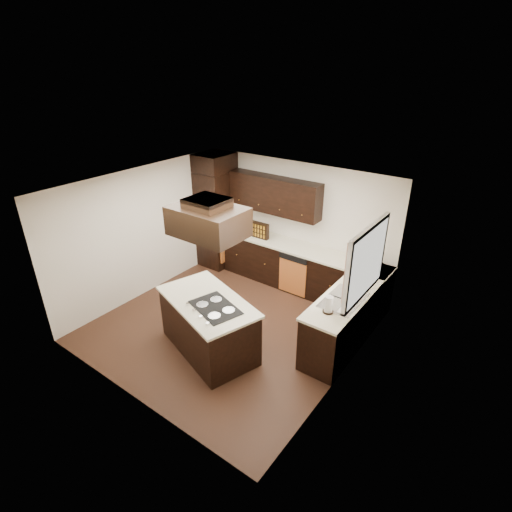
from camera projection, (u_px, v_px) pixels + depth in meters
name	position (u px, v px, depth m)	size (l,w,h in m)	color
floor	(231.00, 325.00, 7.07)	(4.20, 4.20, 0.02)	#563220
ceiling	(227.00, 187.00, 5.95)	(4.20, 4.20, 0.02)	white
wall_back	(296.00, 223.00, 8.03)	(4.20, 0.02, 2.50)	silver
wall_front	(122.00, 324.00, 4.98)	(4.20, 0.02, 2.50)	silver
wall_left	(144.00, 232.00, 7.63)	(0.02, 4.20, 2.50)	silver
wall_right	(350.00, 304.00, 5.39)	(0.02, 4.20, 2.50)	silver
oven_column	(217.00, 219.00, 8.76)	(0.65, 0.75, 2.12)	black
wall_oven_face	(229.00, 220.00, 8.55)	(0.05, 0.62, 0.78)	#CF6C2E
base_cabinets_back	(288.00, 265.00, 8.15)	(2.93, 0.60, 0.88)	black
base_cabinets_right	(350.00, 315.00, 6.57)	(0.60, 2.40, 0.88)	black
countertop_back	(289.00, 245.00, 7.94)	(2.93, 0.63, 0.04)	beige
countertop_right	(352.00, 291.00, 6.37)	(0.63, 2.40, 0.04)	beige
upper_cabinets	(274.00, 195.00, 7.88)	(2.00, 0.34, 0.72)	black
dishwasher_front	(293.00, 277.00, 7.80)	(0.60, 0.05, 0.72)	#CF6C2E
window_frame	(366.00, 262.00, 5.63)	(0.06, 1.32, 1.12)	silver
window_pane	(368.00, 263.00, 5.62)	(0.00, 1.20, 1.00)	white
curtain_left	(350.00, 269.00, 5.34)	(0.02, 0.34, 0.90)	beige
curtain_right	(374.00, 248.00, 5.94)	(0.02, 0.34, 0.90)	beige
sink_rim	(344.00, 300.00, 6.10)	(0.52, 0.84, 0.01)	silver
island	(209.00, 326.00, 6.30)	(1.63, 0.89, 0.88)	black
island_top	(207.00, 302.00, 6.09)	(1.69, 0.95, 0.04)	beige
cooktop	(215.00, 307.00, 5.90)	(0.77, 0.51, 0.01)	black
range_hood	(208.00, 221.00, 5.65)	(1.05, 0.72, 0.42)	black
hood_duct	(207.00, 203.00, 5.53)	(0.55, 0.50, 0.13)	black
blender_base	(241.00, 228.00, 8.54)	(0.15, 0.15, 0.10)	silver
blender_pitcher	(241.00, 220.00, 8.46)	(0.13, 0.13, 0.26)	silver
spice_rack	(260.00, 230.00, 8.14)	(0.40, 0.10, 0.33)	black
mixing_bowl	(242.00, 230.00, 8.47)	(0.27, 0.27, 0.07)	silver
soap_bottle	(352.00, 282.00, 6.39)	(0.08, 0.09, 0.19)	silver
paper_towel	(329.00, 305.00, 5.74)	(0.12, 0.12, 0.27)	silver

